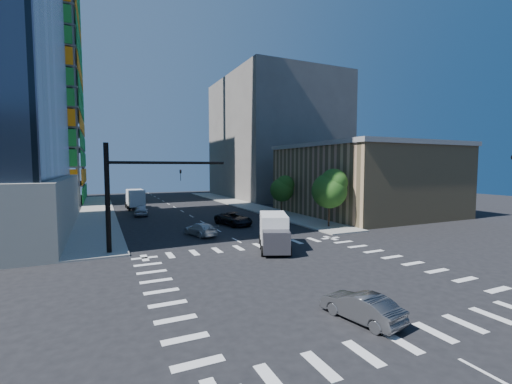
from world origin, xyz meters
TOP-DOWN VIEW (x-y plane):
  - ground at (0.00, 0.00)m, footprint 160.00×160.00m
  - road_markings at (0.00, 0.00)m, footprint 20.00×20.00m
  - sidewalk_ne at (12.50, 40.00)m, footprint 5.00×60.00m
  - sidewalk_nw at (-12.50, 40.00)m, footprint 5.00×60.00m
  - construction_building at (-27.41, 61.93)m, footprint 25.16×34.50m
  - commercial_building at (25.00, 22.00)m, footprint 20.50×22.50m
  - bg_building_ne at (27.00, 55.00)m, footprint 24.00×30.00m
  - signal_mast_nw at (-10.00, 11.50)m, footprint 10.20×0.40m
  - tree_south at (12.63, 13.90)m, footprint 4.16×4.16m
  - tree_north at (12.93, 25.90)m, footprint 3.54×3.52m
  - car_nb_far at (2.85, 20.33)m, footprint 3.80×6.08m
  - car_sb_near at (-2.59, 15.74)m, footprint 2.98×4.93m
  - car_sb_mid at (-6.56, 33.66)m, footprint 2.54×4.92m
  - car_sb_cross at (-1.11, -6.73)m, footprint 2.18×4.21m
  - box_truck_near at (1.57, 7.09)m, footprint 4.51×6.22m
  - box_truck_far at (-6.60, 42.92)m, footprint 2.90×6.41m

SIDE VIEW (x-z plane):
  - ground at x=0.00m, z-range 0.00..0.00m
  - road_markings at x=0.00m, z-range 0.00..0.01m
  - sidewalk_ne at x=12.50m, z-range 0.00..0.15m
  - sidewalk_nw at x=-12.50m, z-range 0.00..0.15m
  - car_sb_cross at x=-1.11m, z-range 0.00..1.32m
  - car_sb_near at x=-2.59m, z-range 0.00..1.34m
  - car_nb_far at x=2.85m, z-range 0.00..1.57m
  - car_sb_mid at x=-6.56m, z-range 0.00..1.60m
  - box_truck_near at x=1.57m, z-range -0.17..2.83m
  - box_truck_far at x=-6.60m, z-range -0.19..3.13m
  - tree_north at x=12.93m, z-range 1.10..6.88m
  - tree_south at x=12.63m, z-range 1.27..8.10m
  - commercial_building at x=25.00m, z-range 0.01..10.61m
  - signal_mast_nw at x=-10.00m, z-range 0.99..9.99m
  - bg_building_ne at x=27.00m, z-range 0.00..28.00m
  - construction_building at x=-27.41m, z-range -10.69..59.91m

